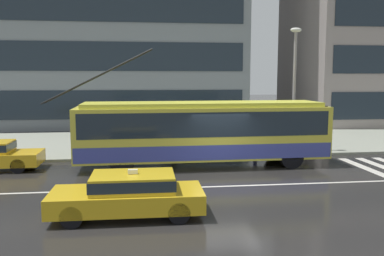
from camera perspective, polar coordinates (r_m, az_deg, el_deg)
ground_plane at (r=16.44m, az=4.82°, el=-7.09°), size 160.00×160.00×0.00m
sidewalk_slab at (r=25.15m, az=0.58°, el=-1.95°), size 80.00×10.00×0.14m
crosswalk_stripe_edge_near at (r=19.76m, az=23.36°, el=-5.22°), size 0.44×4.40×0.01m
crosswalk_stripe_inner_a at (r=20.23m, az=25.57°, el=-5.06°), size 0.44×4.40×0.01m
lane_centre_line at (r=15.31m, az=5.76°, el=-8.16°), size 72.00×0.14×0.01m
trolleybus at (r=18.39m, az=1.57°, el=-0.43°), size 12.66×2.68×5.29m
taxi_oncoming_near at (r=12.00m, az=-8.84°, el=-9.04°), size 4.42×1.81×1.39m
bus_shelter at (r=21.77m, az=-1.98°, el=1.94°), size 3.54×1.69×2.58m
pedestrian_at_shelter at (r=21.23m, az=8.97°, el=-0.92°), size 0.51×0.51×1.62m
pedestrian_approaching_curb at (r=20.76m, az=-2.39°, el=0.86°), size 1.22×1.22×2.02m
pedestrian_walking_past at (r=20.90m, az=-8.51°, el=0.83°), size 1.34×1.34×2.02m
street_lamp at (r=22.11m, az=14.28°, el=6.79°), size 0.60×0.32×6.48m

